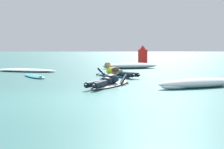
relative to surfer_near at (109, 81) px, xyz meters
The scene contains 8 objects.
ground_plane 7.28m from the surfer_near, 98.86° to the left, with size 120.00×120.00×0.00m, color #387A75.
surfer_near is the anchor object (origin of this frame).
surfer_far 3.41m from the surfer_near, 85.25° to the left, with size 1.59×2.41×0.55m.
drifting_surfboard 4.19m from the surfer_near, 127.09° to the left, with size 1.30×2.20×0.16m.
whitewater_front 7.11m from the surfer_near, 118.31° to the left, with size 2.95×1.89×0.13m.
whitewater_mid_left 2.33m from the surfer_near, ahead, with size 2.45×1.55×0.25m.
whitewater_mid_right 8.63m from the surfer_near, 82.25° to the left, with size 2.94×1.82×0.28m.
channel_marker_buoy 10.92m from the surfer_near, 79.46° to the left, with size 0.53×0.53×1.12m.
Camera 1 is at (0.93, -7.84, 1.08)m, focal length 64.60 mm.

